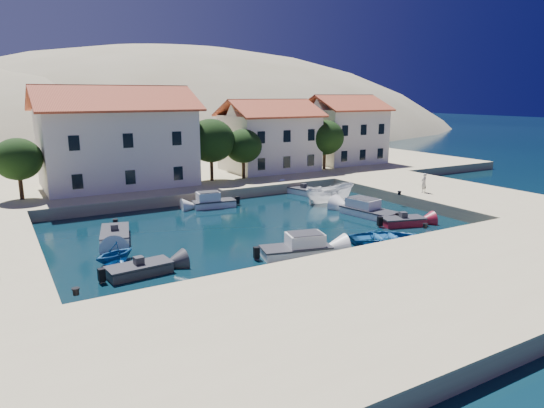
{
  "coord_description": "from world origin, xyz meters",
  "views": [
    {
      "loc": [
        -16.94,
        -21.35,
        9.83
      ],
      "look_at": [
        0.55,
        8.67,
        2.0
      ],
      "focal_mm": 32.0,
      "sensor_mm": 36.0,
      "label": 1
    }
  ],
  "objects_px": {
    "building_left": "(116,135)",
    "cabin_cruiser_east": "(369,211)",
    "building_mid": "(269,135)",
    "building_right": "(344,129)",
    "cabin_cruiser_south": "(296,249)",
    "boat_east": "(330,203)",
    "pedestrian": "(424,183)",
    "rowboat_south": "(384,242)"
  },
  "relations": [
    {
      "from": "building_left",
      "to": "cabin_cruiser_east",
      "type": "xyz_separation_m",
      "value": [
        15.66,
        -19.69,
        -5.46
      ]
    },
    {
      "from": "building_mid",
      "to": "cabin_cruiser_east",
      "type": "distance_m",
      "value": 21.35
    },
    {
      "from": "building_right",
      "to": "cabin_cruiser_south",
      "type": "xyz_separation_m",
      "value": [
        -25.12,
        -27.17,
        -5.0
      ]
    },
    {
      "from": "building_right",
      "to": "cabin_cruiser_east",
      "type": "bearing_deg",
      "value": -123.47
    },
    {
      "from": "boat_east",
      "to": "cabin_cruiser_east",
      "type": "bearing_deg",
      "value": -175.87
    },
    {
      "from": "pedestrian",
      "to": "building_right",
      "type": "bearing_deg",
      "value": -116.62
    },
    {
      "from": "building_mid",
      "to": "rowboat_south",
      "type": "xyz_separation_m",
      "value": [
        -6.36,
        -26.8,
        -5.22
      ]
    },
    {
      "from": "cabin_cruiser_south",
      "to": "pedestrian",
      "type": "height_order",
      "value": "pedestrian"
    },
    {
      "from": "building_left",
      "to": "rowboat_south",
      "type": "bearing_deg",
      "value": -65.71
    },
    {
      "from": "cabin_cruiser_south",
      "to": "building_right",
      "type": "bearing_deg",
      "value": 61.06
    },
    {
      "from": "cabin_cruiser_south",
      "to": "cabin_cruiser_east",
      "type": "xyz_separation_m",
      "value": [
        10.79,
        5.48,
        -0.0
      ]
    },
    {
      "from": "building_right",
      "to": "rowboat_south",
      "type": "height_order",
      "value": "building_right"
    },
    {
      "from": "building_mid",
      "to": "cabin_cruiser_south",
      "type": "relative_size",
      "value": 2.25
    },
    {
      "from": "rowboat_south",
      "to": "pedestrian",
      "type": "xyz_separation_m",
      "value": [
        11.75,
        7.47,
        1.9
      ]
    },
    {
      "from": "rowboat_south",
      "to": "cabin_cruiser_east",
      "type": "distance_m",
      "value": 7.33
    },
    {
      "from": "building_right",
      "to": "rowboat_south",
      "type": "xyz_separation_m",
      "value": [
        -18.36,
        -27.8,
        -5.47
      ]
    },
    {
      "from": "building_right",
      "to": "cabin_cruiser_south",
      "type": "height_order",
      "value": "building_right"
    },
    {
      "from": "building_mid",
      "to": "boat_east",
      "type": "distance_m",
      "value": 15.87
    },
    {
      "from": "cabin_cruiser_south",
      "to": "rowboat_south",
      "type": "relative_size",
      "value": 0.98
    },
    {
      "from": "building_left",
      "to": "pedestrian",
      "type": "height_order",
      "value": "building_left"
    },
    {
      "from": "cabin_cruiser_east",
      "to": "pedestrian",
      "type": "relative_size",
      "value": 2.9
    },
    {
      "from": "building_left",
      "to": "cabin_cruiser_south",
      "type": "bearing_deg",
      "value": -79.03
    },
    {
      "from": "building_right",
      "to": "cabin_cruiser_east",
      "type": "distance_m",
      "value": 26.47
    },
    {
      "from": "building_left",
      "to": "building_right",
      "type": "bearing_deg",
      "value": 3.81
    },
    {
      "from": "building_right",
      "to": "rowboat_south",
      "type": "bearing_deg",
      "value": -123.44
    },
    {
      "from": "cabin_cruiser_east",
      "to": "pedestrian",
      "type": "bearing_deg",
      "value": -89.98
    },
    {
      "from": "rowboat_south",
      "to": "boat_east",
      "type": "relative_size",
      "value": 0.95
    },
    {
      "from": "building_mid",
      "to": "building_right",
      "type": "relative_size",
      "value": 1.11
    },
    {
      "from": "building_mid",
      "to": "cabin_cruiser_east",
      "type": "relative_size",
      "value": 2.02
    },
    {
      "from": "cabin_cruiser_east",
      "to": "boat_east",
      "type": "height_order",
      "value": "cabin_cruiser_east"
    },
    {
      "from": "rowboat_south",
      "to": "boat_east",
      "type": "bearing_deg",
      "value": -0.95
    },
    {
      "from": "building_left",
      "to": "building_right",
      "type": "height_order",
      "value": "building_left"
    },
    {
      "from": "building_right",
      "to": "boat_east",
      "type": "xyz_separation_m",
      "value": [
        -14.01,
        -15.85,
        -5.47
      ]
    },
    {
      "from": "building_left",
      "to": "pedestrian",
      "type": "distance_m",
      "value": 29.99
    },
    {
      "from": "building_mid",
      "to": "pedestrian",
      "type": "height_order",
      "value": "building_mid"
    },
    {
      "from": "cabin_cruiser_south",
      "to": "boat_east",
      "type": "height_order",
      "value": "cabin_cruiser_south"
    },
    {
      "from": "building_right",
      "to": "rowboat_south",
      "type": "distance_m",
      "value": 33.76
    },
    {
      "from": "rowboat_south",
      "to": "pedestrian",
      "type": "distance_m",
      "value": 14.05
    },
    {
      "from": "building_mid",
      "to": "boat_east",
      "type": "relative_size",
      "value": 2.09
    },
    {
      "from": "building_right",
      "to": "pedestrian",
      "type": "height_order",
      "value": "building_right"
    },
    {
      "from": "boat_east",
      "to": "pedestrian",
      "type": "bearing_deg",
      "value": -113.9
    },
    {
      "from": "building_left",
      "to": "boat_east",
      "type": "relative_size",
      "value": 2.92
    }
  ]
}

